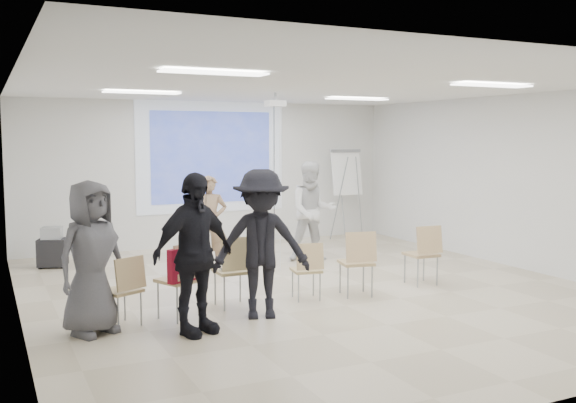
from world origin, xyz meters
name	(u,v)px	position (x,y,z in m)	size (l,w,h in m)	color
floor	(311,293)	(0.00, 0.00, -0.05)	(8.00, 9.00, 0.10)	beige
ceiling	(312,82)	(0.00, 0.00, 3.05)	(8.00, 9.00, 0.10)	white
wall_back	(211,174)	(0.00, 4.55, 1.50)	(8.00, 0.10, 3.00)	silver
wall_left	(11,201)	(-4.05, 0.00, 1.50)	(0.10, 9.00, 3.00)	silver
wall_right	(518,181)	(4.05, 0.00, 1.50)	(0.10, 9.00, 3.00)	silver
projection_halo	(212,157)	(0.00, 4.49, 1.85)	(3.20, 0.01, 2.30)	silver
projection_image	(212,157)	(0.00, 4.47, 1.85)	(2.60, 0.01, 1.90)	#364BB7
pedestal_table	(263,239)	(0.24, 2.38, 0.41)	(0.67, 0.67, 0.73)	silver
player_left	(210,216)	(-0.81, 2.23, 0.91)	(0.66, 0.45, 1.82)	#95765B
player_right	(313,206)	(1.09, 2.04, 1.01)	(0.97, 0.78, 2.01)	white
controller_left	(215,197)	(-0.63, 2.48, 1.20)	(0.04, 0.13, 0.04)	white
controller_right	(298,186)	(0.91, 2.29, 1.36)	(0.04, 0.11, 0.04)	white
chair_far_left	(125,285)	(-2.88, -0.71, 0.51)	(0.54, 0.56, 0.86)	tan
chair_left_mid	(183,274)	(-2.16, -0.69, 0.57)	(0.61, 0.63, 0.97)	tan
chair_left_inner	(234,266)	(-1.39, -0.45, 0.57)	(0.45, 0.48, 0.96)	tan
chair_center	(308,266)	(-0.33, -0.52, 0.48)	(0.45, 0.48, 0.82)	tan
chair_right_inner	(358,258)	(0.41, -0.65, 0.56)	(0.54, 0.56, 0.95)	tan
chair_right_far	(424,250)	(1.70, -0.48, 0.55)	(0.46, 0.49, 0.93)	tan
red_jacket	(184,265)	(-2.19, -0.83, 0.72)	(0.43, 0.10, 0.41)	#A3142A
laptop	(232,268)	(-1.39, -0.35, 0.52)	(0.35, 0.26, 0.03)	black
audience_left	(194,242)	(-2.21, -1.32, 1.07)	(1.25, 0.75, 2.14)	black
audience_mid	(261,234)	(-1.24, -1.03, 1.06)	(1.37, 0.75, 2.12)	black
audience_outer	(91,248)	(-3.26, -0.80, 1.00)	(0.97, 0.64, 1.99)	#555459
flipchart_easel	(346,173)	(2.96, 3.97, 1.47)	(0.86, 0.65, 1.99)	gray
av_cart	(52,249)	(-3.30, 3.44, 0.33)	(0.56, 0.50, 0.71)	black
ceiling_projector	(275,112)	(0.10, 1.49, 2.69)	(0.30, 0.25, 3.00)	white
fluor_panel_nw	(142,93)	(-2.00, 2.00, 2.97)	(1.20, 0.30, 0.02)	white
fluor_panel_ne	(357,99)	(2.00, 2.00, 2.97)	(1.20, 0.30, 0.02)	white
fluor_panel_sw	(214,73)	(-2.00, -1.50, 2.97)	(1.20, 0.30, 0.02)	white
fluor_panel_se	(492,85)	(2.00, -1.50, 2.97)	(1.20, 0.30, 0.02)	white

